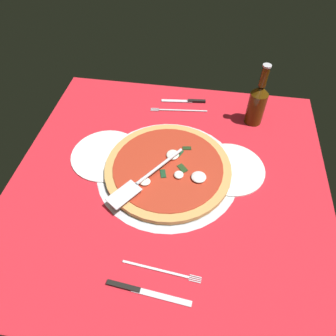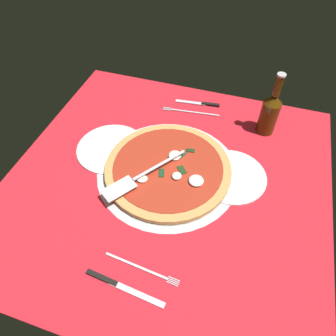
{
  "view_description": "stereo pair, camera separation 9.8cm",
  "coord_description": "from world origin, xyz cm",
  "px_view_note": "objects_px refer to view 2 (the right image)",
  "views": [
    {
      "loc": [
        9.12,
        -59.47,
        76.43
      ],
      "look_at": [
        -0.8,
        3.31,
        1.99
      ],
      "focal_mm": 33.32,
      "sensor_mm": 36.0,
      "label": 1
    },
    {
      "loc": [
        18.63,
        -57.21,
        76.43
      ],
      "look_at": [
        -0.8,
        3.31,
        1.99
      ],
      "focal_mm": 33.32,
      "sensor_mm": 36.0,
      "label": 2
    }
  ],
  "objects_px": {
    "dinner_plate_right": "(231,176)",
    "place_setting_far": "(197,108)",
    "place_setting_near": "(130,278)",
    "pizza": "(168,168)",
    "dinner_plate_left": "(111,149)",
    "beer_bottle": "(270,112)",
    "pizza_server": "(142,175)"
  },
  "relations": [
    {
      "from": "pizza_server",
      "to": "place_setting_far",
      "type": "xyz_separation_m",
      "value": [
        0.07,
        0.4,
        -0.04
      ]
    },
    {
      "from": "dinner_plate_right",
      "to": "beer_bottle",
      "type": "distance_m",
      "value": 0.27
    },
    {
      "from": "dinner_plate_right",
      "to": "place_setting_far",
      "type": "xyz_separation_m",
      "value": [
        -0.19,
        0.29,
        -0.0
      ]
    },
    {
      "from": "dinner_plate_left",
      "to": "place_setting_far",
      "type": "distance_m",
      "value": 0.37
    },
    {
      "from": "dinner_plate_right",
      "to": "place_setting_far",
      "type": "distance_m",
      "value": 0.35
    },
    {
      "from": "beer_bottle",
      "to": "dinner_plate_right",
      "type": "bearing_deg",
      "value": -106.85
    },
    {
      "from": "pizza_server",
      "to": "place_setting_far",
      "type": "height_order",
      "value": "pizza_server"
    },
    {
      "from": "pizza",
      "to": "pizza_server",
      "type": "relative_size",
      "value": 1.56
    },
    {
      "from": "dinner_plate_left",
      "to": "pizza",
      "type": "distance_m",
      "value": 0.22
    },
    {
      "from": "dinner_plate_right",
      "to": "pizza_server",
      "type": "xyz_separation_m",
      "value": [
        -0.25,
        -0.11,
        0.04
      ]
    },
    {
      "from": "pizza_server",
      "to": "dinner_plate_right",
      "type": "bearing_deg",
      "value": 148.39
    },
    {
      "from": "place_setting_far",
      "to": "dinner_plate_left",
      "type": "bearing_deg",
      "value": 47.18
    },
    {
      "from": "pizza",
      "to": "place_setting_far",
      "type": "xyz_separation_m",
      "value": [
        0.01,
        0.33,
        -0.02
      ]
    },
    {
      "from": "dinner_plate_left",
      "to": "dinner_plate_right",
      "type": "bearing_deg",
      "value": 0.54
    },
    {
      "from": "pizza_server",
      "to": "place_setting_near",
      "type": "bearing_deg",
      "value": 49.46
    },
    {
      "from": "pizza",
      "to": "place_setting_near",
      "type": "height_order",
      "value": "pizza"
    },
    {
      "from": "dinner_plate_right",
      "to": "place_setting_near",
      "type": "height_order",
      "value": "place_setting_near"
    },
    {
      "from": "place_setting_far",
      "to": "beer_bottle",
      "type": "distance_m",
      "value": 0.28
    },
    {
      "from": "place_setting_far",
      "to": "beer_bottle",
      "type": "bearing_deg",
      "value": 163.37
    },
    {
      "from": "pizza_server",
      "to": "dinner_plate_left",
      "type": "bearing_deg",
      "value": -89.07
    },
    {
      "from": "dinner_plate_right",
      "to": "pizza_server",
      "type": "distance_m",
      "value": 0.28
    },
    {
      "from": "pizza_server",
      "to": "beer_bottle",
      "type": "height_order",
      "value": "beer_bottle"
    },
    {
      "from": "pizza",
      "to": "dinner_plate_right",
      "type": "bearing_deg",
      "value": 11.62
    },
    {
      "from": "place_setting_near",
      "to": "dinner_plate_left",
      "type": "bearing_deg",
      "value": 125.34
    },
    {
      "from": "dinner_plate_left",
      "to": "place_setting_near",
      "type": "bearing_deg",
      "value": -59.79
    },
    {
      "from": "dinner_plate_left",
      "to": "place_setting_near",
      "type": "relative_size",
      "value": 1.02
    },
    {
      "from": "place_setting_near",
      "to": "pizza",
      "type": "bearing_deg",
      "value": 97.32
    },
    {
      "from": "dinner_plate_left",
      "to": "dinner_plate_right",
      "type": "distance_m",
      "value": 0.41
    },
    {
      "from": "pizza_server",
      "to": "beer_bottle",
      "type": "relative_size",
      "value": 1.09
    },
    {
      "from": "dinner_plate_left",
      "to": "beer_bottle",
      "type": "bearing_deg",
      "value": 27.43
    },
    {
      "from": "place_setting_far",
      "to": "place_setting_near",
      "type": "bearing_deg",
      "value": 84.27
    },
    {
      "from": "pizza",
      "to": "pizza_server",
      "type": "distance_m",
      "value": 0.09
    }
  ]
}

